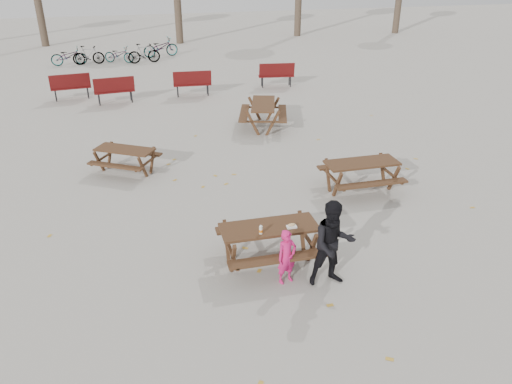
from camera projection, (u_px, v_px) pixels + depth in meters
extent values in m
plane|color=gray|center=(269.00, 261.00, 9.51)|extent=(80.00, 80.00, 0.00)
cube|color=#321F12|center=(269.00, 227.00, 9.18)|extent=(1.80, 0.70, 0.05)
cube|color=#321F12|center=(278.00, 259.00, 8.79)|extent=(1.80, 0.25, 0.05)
cube|color=#321F12|center=(261.00, 226.00, 9.84)|extent=(1.80, 0.25, 0.05)
cylinder|color=#321F12|center=(233.00, 259.00, 8.93)|extent=(0.08, 0.08, 0.73)
cylinder|color=#321F12|center=(227.00, 242.00, 9.45)|extent=(0.08, 0.08, 0.73)
cylinder|color=#321F12|center=(312.00, 248.00, 9.25)|extent=(0.08, 0.08, 0.73)
cylinder|color=#321F12|center=(302.00, 232.00, 9.78)|extent=(0.08, 0.08, 0.73)
cube|color=white|center=(292.00, 227.00, 9.12)|extent=(0.18, 0.11, 0.03)
ellipsoid|color=tan|center=(292.00, 225.00, 9.10)|extent=(0.14, 0.06, 0.05)
cylinder|color=silver|center=(261.00, 230.00, 8.90)|extent=(0.06, 0.06, 0.15)
cylinder|color=orange|center=(261.00, 231.00, 8.91)|extent=(0.07, 0.07, 0.05)
cylinder|color=white|center=(261.00, 226.00, 8.86)|extent=(0.03, 0.03, 0.02)
imported|color=#D31A66|center=(287.00, 257.00, 8.73)|extent=(0.43, 0.34, 1.03)
imported|color=black|center=(333.00, 244.00, 8.57)|extent=(0.81, 0.64, 1.61)
imported|color=black|center=(69.00, 56.00, 25.08)|extent=(1.77, 0.71, 0.91)
imported|color=black|center=(88.00, 55.00, 25.25)|extent=(1.57, 0.50, 0.94)
imported|color=black|center=(119.00, 55.00, 25.66)|extent=(1.65, 1.13, 0.82)
imported|color=black|center=(144.00, 53.00, 25.54)|extent=(1.67, 0.64, 0.98)
imported|color=black|center=(160.00, 47.00, 27.01)|extent=(2.03, 1.14, 1.01)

